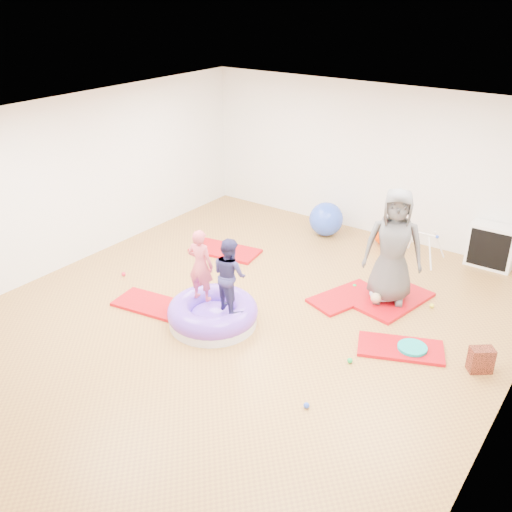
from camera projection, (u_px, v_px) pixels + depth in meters
The scene contains 19 objects.
room at pixel (243, 230), 7.58m from camera, with size 7.01×8.01×2.81m.
gym_mat_front_left at pixel (152, 304), 8.53m from camera, with size 1.13×0.57×0.05m, color #B70305.
gym_mat_mid_left at pixel (225, 251), 10.23m from camera, with size 1.21×0.60×0.05m, color #B70305.
gym_mat_center_back at pixel (346, 297), 8.73m from camera, with size 1.14×0.57×0.05m, color #B70305.
gym_mat_right at pixel (401, 348), 7.51m from camera, with size 1.11×0.55×0.05m, color #B70305.
gym_mat_rear_right at pixel (395, 301), 8.61m from camera, with size 1.24×0.62×0.05m, color #B70305.
inflatable_cushion at pixel (213, 314), 8.03m from camera, with size 1.28×1.28×0.40m.
child_pink at pixel (200, 262), 7.84m from camera, with size 0.39×0.25×1.06m, color #CC4C5B.
child_navy at pixel (229, 271), 7.60m from camera, with size 0.51×0.40×1.05m, color navy.
adult_caregiver at pixel (393, 246), 8.24m from camera, with size 0.85×0.56×1.75m, color #48484A.
infant at pixel (379, 296), 8.51m from camera, with size 0.33×0.34×0.20m.
ball_pit_balls at pixel (263, 301), 8.60m from camera, with size 4.57×3.06×0.07m.
exercise_ball_blue at pixel (326, 219), 10.80m from camera, with size 0.64×0.64×0.64m, color blue.
exercise_ball_orange at pixel (385, 234), 10.45m from camera, with size 0.42×0.42×0.42m, color #E83B00.
infant_play_gym at pixel (421, 242), 9.78m from camera, with size 0.68×0.65×0.52m.
cube_shelf at pixel (491, 246), 9.57m from camera, with size 0.75×0.37×0.75m.
balance_disc at pixel (412, 349), 7.46m from camera, with size 0.38×0.38×0.09m, color #0BA19F.
backpack at pixel (481, 360), 7.04m from camera, with size 0.29×0.18×0.33m, color #9D3A22.
yellow_toy at pixel (192, 332), 7.88m from camera, with size 0.19×0.19×0.03m, color yellow.
Camera 1 is at (4.19, -5.58, 4.39)m, focal length 40.00 mm.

